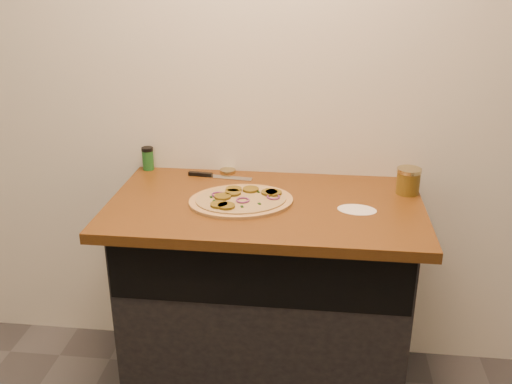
# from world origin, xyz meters

# --- Properties ---
(room_shell) EXTENTS (4.02, 3.52, 2.71)m
(room_shell) POSITION_xyz_m (0.00, 0.00, 1.70)
(room_shell) COLOR silver
(room_shell) RESTS_ON ground
(cabinet) EXTENTS (1.10, 0.60, 0.86)m
(cabinet) POSITION_xyz_m (0.00, 1.45, 0.43)
(cabinet) COLOR black
(cabinet) RESTS_ON ground
(countertop) EXTENTS (1.20, 0.70, 0.04)m
(countertop) POSITION_xyz_m (0.00, 1.42, 0.88)
(countertop) COLOR brown
(countertop) RESTS_ON cabinet
(pizza) EXTENTS (0.48, 0.48, 0.03)m
(pizza) POSITION_xyz_m (-0.09, 1.40, 0.91)
(pizza) COLOR tan
(pizza) RESTS_ON countertop
(chefs_knife) EXTENTS (0.28, 0.06, 0.02)m
(chefs_knife) POSITION_xyz_m (-0.24, 1.66, 0.91)
(chefs_knife) COLOR #B7BAC1
(chefs_knife) RESTS_ON countertop
(mason_jar_lid) EXTENTS (0.09, 0.09, 0.01)m
(mason_jar_lid) POSITION_xyz_m (-0.20, 1.72, 0.91)
(mason_jar_lid) COLOR tan
(mason_jar_lid) RESTS_ON countertop
(salsa_jar) EXTENTS (0.10, 0.10, 0.10)m
(salsa_jar) POSITION_xyz_m (0.55, 1.57, 0.95)
(salsa_jar) COLOR maroon
(salsa_jar) RESTS_ON countertop
(spice_shaker) EXTENTS (0.05, 0.05, 0.10)m
(spice_shaker) POSITION_xyz_m (-0.55, 1.72, 0.95)
(spice_shaker) COLOR #1D5C23
(spice_shaker) RESTS_ON countertop
(flour_spill) EXTENTS (0.16, 0.16, 0.00)m
(flour_spill) POSITION_xyz_m (0.34, 1.38, 0.90)
(flour_spill) COLOR white
(flour_spill) RESTS_ON countertop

